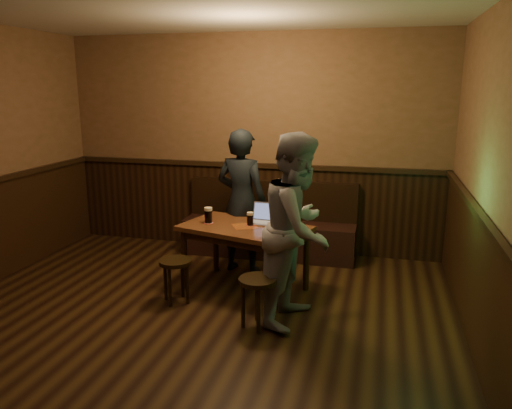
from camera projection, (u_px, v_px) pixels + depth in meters
The scene contains 12 objects.
room at pixel (161, 209), 3.92m from camera, with size 5.04×6.04×2.84m.
bench at pixel (269, 231), 6.44m from camera, with size 2.20×0.50×0.95m.
pub_table at pixel (245, 235), 5.26m from camera, with size 1.46×1.07×0.71m.
stool_left at pixel (176, 268), 5.00m from camera, with size 0.37×0.37×0.45m.
stool_right at pixel (258, 288), 4.46m from camera, with size 0.43×0.43×0.47m.
pint_left at pixel (208, 215), 5.35m from camera, with size 0.11×0.11×0.17m.
pint_mid at pixel (250, 219), 5.25m from camera, with size 0.09×0.09×0.15m.
pint_right at pixel (284, 226), 4.93m from camera, with size 0.11×0.11×0.17m.
laptop at pixel (265, 218), 5.36m from camera, with size 0.32×0.26×0.21m.
menu at pixel (283, 237), 4.85m from camera, with size 0.22×0.15×0.00m, color silver.
person_suit at pixel (242, 202), 5.75m from camera, with size 0.61×0.40×1.68m, color black.
person_grey at pixel (298, 229), 4.52m from camera, with size 0.85×0.66×1.75m, color gray.
Camera 1 is at (1.66, -3.29, 2.14)m, focal length 35.00 mm.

